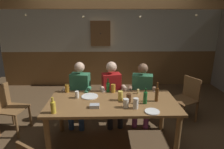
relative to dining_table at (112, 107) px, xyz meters
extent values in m
plane|color=brown|center=(0.00, -0.03, -0.67)|extent=(7.63, 7.63, 0.00)
cube|color=beige|center=(0.00, 2.94, 1.01)|extent=(6.36, 0.12, 1.26)
cube|color=brown|center=(0.00, 2.94, -0.15)|extent=(6.36, 0.12, 1.04)
cube|color=brown|center=(0.00, 0.43, 1.56)|extent=(5.73, 0.14, 0.16)
cube|color=brown|center=(0.00, 0.00, 0.07)|extent=(2.02, 0.95, 0.04)
cylinder|color=brown|center=(-0.93, -0.39, -0.31)|extent=(0.08, 0.08, 0.72)
cylinder|color=brown|center=(0.93, -0.39, -0.31)|extent=(0.08, 0.08, 0.72)
cylinder|color=brown|center=(-0.93, 0.39, -0.31)|extent=(0.08, 0.08, 0.72)
cylinder|color=brown|center=(0.93, 0.39, -0.31)|extent=(0.08, 0.08, 0.72)
cube|color=#33724C|center=(-0.60, 0.77, 0.06)|extent=(0.39, 0.27, 0.53)
sphere|color=beige|center=(-0.60, 0.77, 0.45)|extent=(0.20, 0.20, 0.20)
cylinder|color=#2D4C84|center=(-0.53, 0.61, -0.19)|extent=(0.19, 0.43, 0.13)
cylinder|color=#2D4C84|center=(-0.73, 0.64, -0.19)|extent=(0.19, 0.43, 0.13)
cylinder|color=#2D4C84|center=(-0.56, 0.40, -0.46)|extent=(0.10, 0.10, 0.42)
cylinder|color=#2D4C84|center=(-0.76, 0.43, -0.46)|extent=(0.10, 0.10, 0.42)
cylinder|color=#33724C|center=(-0.44, 0.50, 0.08)|extent=(0.12, 0.29, 0.08)
cylinder|color=beige|center=(-0.85, 0.56, 0.08)|extent=(0.12, 0.29, 0.08)
cube|color=#AD1919|center=(0.00, 0.77, 0.05)|extent=(0.39, 0.30, 0.52)
sphere|color=beige|center=(0.00, 0.77, 0.45)|extent=(0.21, 0.21, 0.21)
cylinder|color=black|center=(0.12, 0.66, -0.19)|extent=(0.20, 0.41, 0.13)
cylinder|color=black|center=(-0.07, 0.62, -0.19)|extent=(0.20, 0.41, 0.13)
cylinder|color=black|center=(0.16, 0.46, -0.46)|extent=(0.10, 0.10, 0.42)
cylinder|color=black|center=(-0.03, 0.43, -0.46)|extent=(0.10, 0.10, 0.42)
cylinder|color=beige|center=(0.25, 0.56, 0.08)|extent=(0.13, 0.29, 0.08)
cylinder|color=beige|center=(-0.15, 0.48, 0.08)|extent=(0.13, 0.29, 0.08)
cube|color=#33724C|center=(0.60, 0.77, 0.04)|extent=(0.42, 0.28, 0.50)
sphere|color=brown|center=(0.60, 0.77, 0.42)|extent=(0.19, 0.19, 0.19)
cylinder|color=#6B2D66|center=(0.68, 0.62, -0.19)|extent=(0.20, 0.39, 0.13)
cylinder|color=#6B2D66|center=(0.47, 0.66, -0.19)|extent=(0.20, 0.39, 0.13)
cylinder|color=#6B2D66|center=(0.65, 0.44, -0.46)|extent=(0.10, 0.10, 0.42)
cylinder|color=#6B2D66|center=(0.44, 0.48, -0.46)|extent=(0.10, 0.10, 0.42)
cylinder|color=brown|center=(0.78, 0.49, 0.07)|extent=(0.13, 0.29, 0.08)
cylinder|color=brown|center=(0.34, 0.58, 0.07)|extent=(0.13, 0.29, 0.08)
cube|color=brown|center=(1.43, 0.72, -0.22)|extent=(0.59, 0.59, 0.02)
cube|color=brown|center=(1.61, 0.81, 0.00)|extent=(0.20, 0.37, 0.42)
cylinder|color=brown|center=(1.35, 0.46, -0.45)|extent=(0.04, 0.04, 0.44)
cylinder|color=brown|center=(1.18, 0.80, -0.45)|extent=(0.04, 0.04, 0.44)
cylinder|color=brown|center=(1.69, 0.63, -0.45)|extent=(0.04, 0.04, 0.44)
cylinder|color=brown|center=(1.52, 0.97, -0.45)|extent=(0.04, 0.04, 0.44)
cube|color=brown|center=(-1.78, 0.40, -0.22)|extent=(0.53, 0.53, 0.02)
cube|color=brown|center=(-1.97, 0.45, 0.00)|extent=(0.12, 0.39, 0.42)
cylinder|color=brown|center=(-1.55, 0.55, -0.45)|extent=(0.04, 0.04, 0.44)
cylinder|color=brown|center=(-1.63, 0.18, -0.45)|extent=(0.04, 0.04, 0.44)
cylinder|color=brown|center=(-1.92, 0.63, -0.45)|extent=(0.04, 0.04, 0.44)
cylinder|color=#F9E08C|center=(0.45, 0.31, 0.13)|extent=(0.04, 0.04, 0.08)
cube|color=#B2B7BC|center=(-0.27, -0.21, 0.12)|extent=(0.14, 0.10, 0.05)
cylinder|color=white|center=(-0.37, 0.19, 0.10)|extent=(0.27, 0.27, 0.01)
cylinder|color=white|center=(0.54, -0.36, 0.10)|extent=(0.21, 0.21, 0.01)
cylinder|color=#195923|center=(-0.07, 0.40, 0.18)|extent=(0.06, 0.06, 0.17)
cylinder|color=#195923|center=(-0.07, 0.40, 0.30)|extent=(0.02, 0.02, 0.08)
cylinder|color=gold|center=(-0.82, -0.35, 0.18)|extent=(0.07, 0.07, 0.16)
cylinder|color=gold|center=(-0.82, -0.35, 0.29)|extent=(0.03, 0.03, 0.07)
cylinder|color=#593314|center=(0.69, -0.01, 0.20)|extent=(0.05, 0.05, 0.22)
cylinder|color=#593314|center=(0.69, -0.01, 0.36)|extent=(0.03, 0.03, 0.09)
cylinder|color=#195923|center=(0.49, -0.09, 0.19)|extent=(0.06, 0.06, 0.18)
cylinder|color=#195923|center=(0.49, -0.09, 0.31)|extent=(0.02, 0.02, 0.06)
cylinder|color=#4C2D19|center=(0.25, -0.02, 0.16)|extent=(0.08, 0.08, 0.13)
cylinder|color=white|center=(0.19, -0.21, 0.16)|extent=(0.08, 0.08, 0.13)
cylinder|color=white|center=(-0.57, 0.15, 0.15)|extent=(0.06, 0.06, 0.11)
cylinder|color=#E5C64C|center=(0.13, 0.04, 0.17)|extent=(0.08, 0.08, 0.15)
cylinder|color=white|center=(0.33, -0.25, 0.17)|extent=(0.08, 0.08, 0.16)
cylinder|color=gold|center=(-0.78, 0.41, 0.16)|extent=(0.08, 0.08, 0.14)
cylinder|color=gold|center=(0.02, 0.38, 0.17)|extent=(0.08, 0.08, 0.15)
cube|color=brown|center=(-0.26, 2.81, 0.91)|extent=(0.56, 0.12, 0.70)
sphere|color=black|center=(-0.26, 2.74, 0.91)|extent=(0.03, 0.03, 0.03)
sphere|color=#F9EAB2|center=(-1.34, 0.38, 1.39)|extent=(0.04, 0.04, 0.04)
sphere|color=#F9EAB2|center=(-0.45, 0.38, 1.36)|extent=(0.04, 0.04, 0.04)
sphere|color=#F9EAB2|center=(0.45, 0.38, 1.36)|extent=(0.04, 0.04, 0.04)
sphere|color=#F9EAB2|center=(1.34, 0.38, 1.39)|extent=(0.04, 0.04, 0.04)
camera|label=1|loc=(-0.07, -2.74, 1.36)|focal=30.67mm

